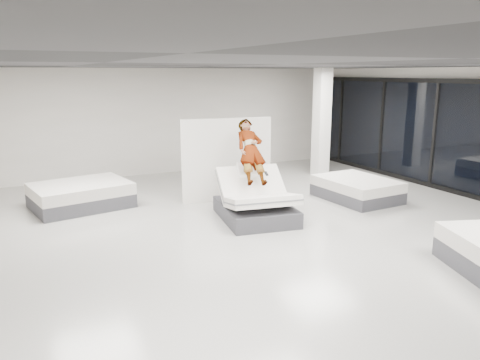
{
  "coord_description": "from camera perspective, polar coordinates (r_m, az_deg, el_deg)",
  "views": [
    {
      "loc": [
        -4.23,
        -6.96,
        3.06
      ],
      "look_at": [
        -0.33,
        1.11,
        1.0
      ],
      "focal_mm": 35.0,
      "sensor_mm": 36.0,
      "label": 1
    }
  ],
  "objects": [
    {
      "name": "room",
      "position": [
        8.27,
        5.42,
        2.73
      ],
      "size": [
        14.0,
        14.04,
        3.2
      ],
      "color": "#AAA9A1",
      "rests_on": "ground"
    },
    {
      "name": "hero_bed",
      "position": [
        9.94,
        1.92,
        -2.83
      ],
      "size": [
        1.68,
        2.07,
        1.16
      ],
      "color": "#3A393F",
      "rests_on": "floor"
    },
    {
      "name": "person",
      "position": [
        10.05,
        1.37,
        2.21
      ],
      "size": [
        0.83,
        1.57,
        1.43
      ],
      "primitive_type": "imported",
      "rotation": [
        0.82,
        0.0,
        -0.16
      ],
      "color": "slate",
      "rests_on": "hero_bed"
    },
    {
      "name": "remote",
      "position": [
        9.83,
        3.22,
        0.79
      ],
      "size": [
        0.07,
        0.15,
        0.08
      ],
      "primitive_type": "cube",
      "rotation": [
        0.35,
        0.0,
        -0.16
      ],
      "color": "black",
      "rests_on": "person"
    },
    {
      "name": "divider_panel",
      "position": [
        11.3,
        -1.6,
        2.46
      ],
      "size": [
        2.2,
        0.43,
        2.01
      ],
      "primitive_type": "cube",
      "rotation": [
        0.0,
        0.0,
        -0.15
      ],
      "color": "white",
      "rests_on": "floor"
    },
    {
      "name": "flat_bed_right_far",
      "position": [
        11.88,
        14.04,
        -1.08
      ],
      "size": [
        1.54,
        1.98,
        0.52
      ],
      "color": "#3A393F",
      "rests_on": "floor"
    },
    {
      "name": "flat_bed_left_far",
      "position": [
        11.46,
        -18.82,
        -1.77
      ],
      "size": [
        2.34,
        1.93,
        0.57
      ],
      "color": "#3A393F",
      "rests_on": "floor"
    },
    {
      "name": "column",
      "position": [
        14.18,
        9.9,
        6.84
      ],
      "size": [
        0.4,
        0.4,
        3.2
      ],
      "primitive_type": "cube",
      "color": "white",
      "rests_on": "floor"
    }
  ]
}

